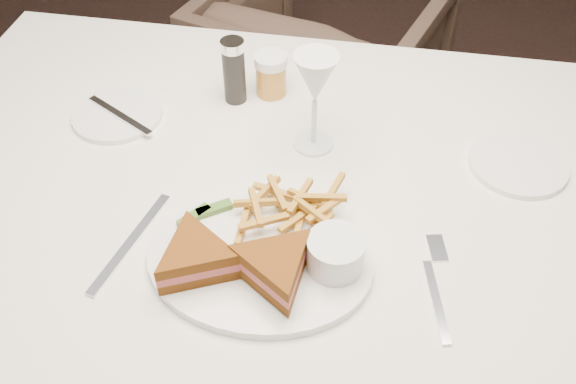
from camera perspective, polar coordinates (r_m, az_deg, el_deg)
The scene contains 4 objects.
ground at distance 1.87m, azimuth -4.68°, elevation -6.78°, with size 5.00×5.00×0.00m, color black.
table at distance 1.30m, azimuth 0.46°, elevation -11.78°, with size 1.35×0.90×0.75m, color white.
chair_far at distance 2.05m, azimuth 3.27°, elevation 11.30°, with size 0.64×0.60×0.66m, color #49362C.
table_setting at distance 0.95m, azimuth -1.06°, elevation -0.49°, with size 0.85×0.61×0.18m.
Camera 1 is at (0.38, -1.10, 1.46)m, focal length 40.00 mm.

